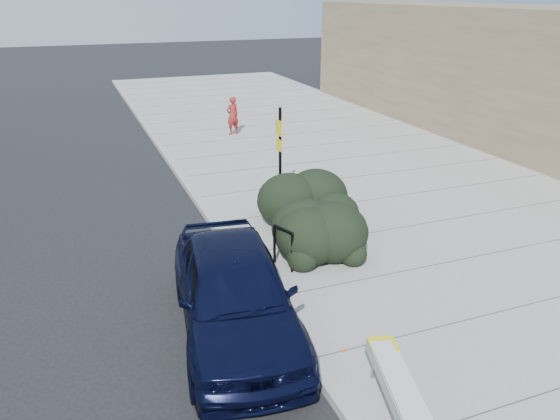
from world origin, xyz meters
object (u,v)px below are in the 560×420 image
Objects in this scene: bike_rack at (283,244)px; sign_post at (280,149)px; pedestrian at (233,116)px; bench at (398,385)px; sedan_navy at (235,292)px.

sign_post is at bearing 49.95° from bike_rack.
bike_rack is 4.24m from sign_post.
bike_rack is at bearing 61.32° from pedestrian.
sign_post is at bearing 95.03° from bench.
sign_post is at bearing 69.56° from sedan_navy.
bike_rack is 0.35× the size of sign_post.
sedan_navy is (-3.04, -5.62, -0.81)m from sign_post.
bike_rack is at bearing 55.31° from sedan_navy.
sign_post reaches higher than sedan_navy.
bench is 4.65m from bike_rack.
sedan_navy is 14.05m from pedestrian.
sedan_navy reaches higher than bench.
pedestrian is (4.01, 13.47, 0.10)m from sedan_navy.
bench is at bearing -111.54° from bike_rack.
sign_post is 7.94m from pedestrian.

